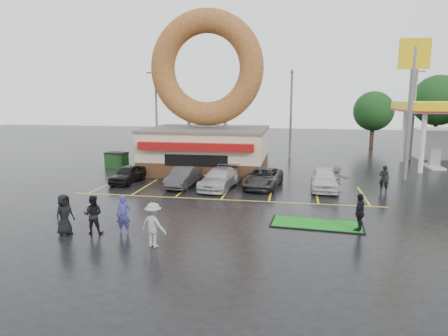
% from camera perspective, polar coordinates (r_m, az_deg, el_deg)
% --- Properties ---
extents(ground, '(120.00, 120.00, 0.00)m').
position_cam_1_polar(ground, '(21.96, -2.09, -6.77)').
color(ground, black).
rests_on(ground, ground).
extents(donut_shop, '(10.20, 8.70, 13.50)m').
position_cam_1_polar(donut_shop, '(34.36, -2.48, 7.00)').
color(donut_shop, '#472B19').
rests_on(donut_shop, ground).
extents(shell_sign, '(2.20, 0.36, 10.60)m').
position_cam_1_polar(shell_sign, '(33.63, 25.29, 10.93)').
color(shell_sign, slate).
rests_on(shell_sign, ground).
extents(streetlight_left, '(0.40, 2.21, 9.00)m').
position_cam_1_polar(streetlight_left, '(42.97, -9.67, 7.95)').
color(streetlight_left, slate).
rests_on(streetlight_left, ground).
extents(streetlight_mid, '(0.40, 2.21, 9.00)m').
position_cam_1_polar(streetlight_mid, '(41.46, 9.54, 7.87)').
color(streetlight_mid, slate).
rests_on(streetlight_mid, ground).
extents(streetlight_right, '(0.40, 2.21, 9.00)m').
position_cam_1_polar(streetlight_right, '(44.00, 25.50, 7.15)').
color(streetlight_right, slate).
rests_on(streetlight_right, ground).
extents(tree_far_c, '(6.30, 6.30, 9.00)m').
position_cam_1_polar(tree_far_c, '(57.27, 28.27, 8.49)').
color(tree_far_c, '#332114').
rests_on(tree_far_c, ground).
extents(tree_far_d, '(4.90, 4.90, 7.00)m').
position_cam_1_polar(tree_far_d, '(53.41, 20.57, 7.61)').
color(tree_far_d, '#332114').
rests_on(tree_far_d, ground).
extents(car_black, '(1.78, 3.96, 1.32)m').
position_cam_1_polar(car_black, '(30.70, -13.58, -0.84)').
color(car_black, black).
rests_on(car_black, ground).
extents(car_dgrey, '(1.87, 4.39, 1.41)m').
position_cam_1_polar(car_dgrey, '(28.75, -5.80, -1.26)').
color(car_dgrey, '#2F2E31').
rests_on(car_dgrey, ground).
extents(car_silver, '(2.62, 5.08, 1.41)m').
position_cam_1_polar(car_silver, '(28.07, -0.69, -1.49)').
color(car_silver, '#ADADB2').
rests_on(car_silver, ground).
extents(car_grey, '(2.89, 5.13, 1.35)m').
position_cam_1_polar(car_grey, '(28.54, 5.61, -1.40)').
color(car_grey, '#2C2C2E').
rests_on(car_grey, ground).
extents(car_white, '(1.96, 4.57, 1.54)m').
position_cam_1_polar(car_white, '(28.42, 14.15, -1.53)').
color(car_white, silver).
rests_on(car_white, ground).
extents(person_blue, '(0.74, 0.55, 1.85)m').
position_cam_1_polar(person_blue, '(19.43, -14.15, -6.52)').
color(person_blue, navy).
rests_on(person_blue, ground).
extents(person_blackjkt, '(1.01, 0.85, 1.86)m').
position_cam_1_polar(person_blackjkt, '(19.87, -18.20, -6.34)').
color(person_blackjkt, black).
rests_on(person_blackjkt, ground).
extents(person_hoodie, '(1.43, 1.11, 1.96)m').
position_cam_1_polar(person_hoodie, '(17.55, -10.04, -8.00)').
color(person_hoodie, gray).
rests_on(person_hoodie, ground).
extents(person_bystander, '(0.90, 1.10, 1.94)m').
position_cam_1_polar(person_bystander, '(20.19, -21.84, -6.20)').
color(person_bystander, black).
rests_on(person_bystander, ground).
extents(person_cameraman, '(0.87, 1.20, 1.89)m').
position_cam_1_polar(person_cameraman, '(20.19, 18.83, -6.07)').
color(person_cameraman, black).
rests_on(person_cameraman, ground).
extents(person_walker_near, '(1.74, 1.24, 1.82)m').
position_cam_1_polar(person_walker_near, '(28.10, 15.83, -1.45)').
color(person_walker_near, gray).
rests_on(person_walker_near, ground).
extents(person_walker_far, '(0.72, 0.52, 1.83)m').
position_cam_1_polar(person_walker_far, '(29.02, 21.89, -1.43)').
color(person_walker_far, black).
rests_on(person_walker_far, ground).
extents(dumpster, '(1.93, 1.41, 1.30)m').
position_cam_1_polar(dumpster, '(37.49, -15.08, 1.06)').
color(dumpster, '#183D17').
rests_on(dumpster, ground).
extents(putting_green, '(4.72, 2.33, 0.57)m').
position_cam_1_polar(putting_green, '(20.91, 13.10, -7.81)').
color(putting_green, black).
rests_on(putting_green, ground).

